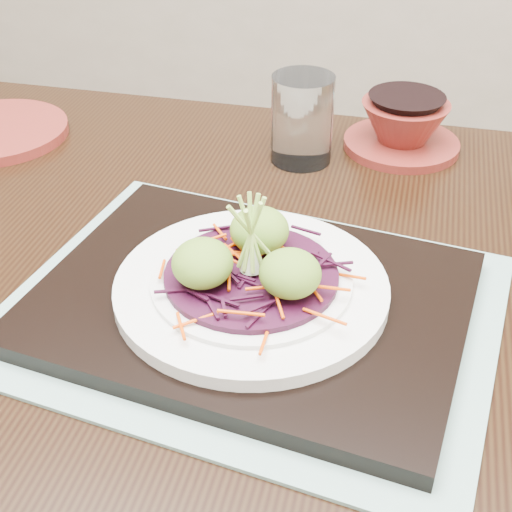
% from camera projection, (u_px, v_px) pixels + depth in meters
% --- Properties ---
extents(dining_table, '(1.16, 0.80, 0.71)m').
position_uv_depth(dining_table, '(240.00, 348.00, 0.72)').
color(dining_table, black).
rests_on(dining_table, ground).
extents(placemat, '(0.46, 0.39, 0.00)m').
position_uv_depth(placemat, '(251.00, 309.00, 0.62)').
color(placemat, '#7DA291').
rests_on(placemat, dining_table).
extents(serving_tray, '(0.40, 0.33, 0.02)m').
position_uv_depth(serving_tray, '(251.00, 301.00, 0.61)').
color(serving_tray, black).
rests_on(serving_tray, placemat).
extents(white_plate, '(0.23, 0.23, 0.02)m').
position_uv_depth(white_plate, '(251.00, 286.00, 0.60)').
color(white_plate, silver).
rests_on(white_plate, serving_tray).
extents(cabbage_bed, '(0.15, 0.15, 0.01)m').
position_uv_depth(cabbage_bed, '(251.00, 275.00, 0.59)').
color(cabbage_bed, black).
rests_on(cabbage_bed, white_plate).
extents(carrot_julienne, '(0.18, 0.18, 0.01)m').
position_uv_depth(carrot_julienne, '(251.00, 268.00, 0.59)').
color(carrot_julienne, '#DC4303').
rests_on(carrot_julienne, cabbage_bed).
extents(guacamole_scoops, '(0.13, 0.11, 0.04)m').
position_uv_depth(guacamole_scoops, '(251.00, 255.00, 0.58)').
color(guacamole_scoops, '#5C8828').
rests_on(guacamole_scoops, cabbage_bed).
extents(scallion_garnish, '(0.05, 0.05, 0.08)m').
position_uv_depth(scallion_garnish, '(251.00, 237.00, 0.57)').
color(scallion_garnish, '#96C24D').
rests_on(scallion_garnish, cabbage_bed).
extents(water_glass, '(0.09, 0.09, 0.10)m').
position_uv_depth(water_glass, '(302.00, 119.00, 0.82)').
color(water_glass, white).
rests_on(water_glass, dining_table).
extents(terracotta_bowl_set, '(0.16, 0.16, 0.06)m').
position_uv_depth(terracotta_bowl_set, '(403.00, 128.00, 0.86)').
color(terracotta_bowl_set, maroon).
rests_on(terracotta_bowl_set, dining_table).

